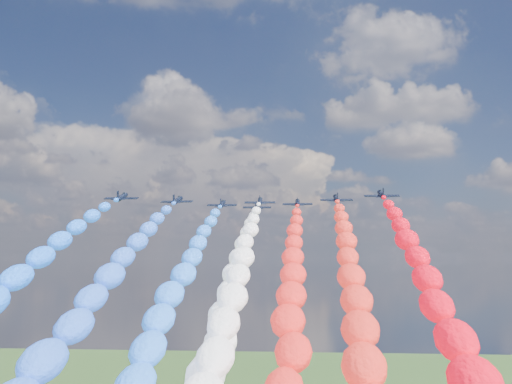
# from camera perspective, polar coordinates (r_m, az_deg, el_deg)

# --- Properties ---
(jet_0) EXTENTS (9.30, 12.36, 5.42)m
(jet_0) POSITION_cam_1_polar(r_m,az_deg,el_deg) (164.75, -12.38, -0.46)
(jet_0) COLOR black
(trail_0) EXTENTS (6.86, 119.54, 51.84)m
(trail_0) POSITION_cam_1_polar(r_m,az_deg,el_deg) (107.39, -22.47, -9.80)
(trail_0) COLOR blue
(jet_1) EXTENTS (9.03, 12.18, 5.42)m
(jet_1) POSITION_cam_1_polar(r_m,az_deg,el_deg) (171.46, -7.33, -0.77)
(jet_1) COLOR black
(trail_1) EXTENTS (6.86, 119.54, 51.84)m
(trail_1) POSITION_cam_1_polar(r_m,az_deg,el_deg) (111.94, -14.18, -9.91)
(trail_1) COLOR blue
(jet_2) EXTENTS (9.06, 12.19, 5.42)m
(jet_2) POSITION_cam_1_polar(r_m,az_deg,el_deg) (181.39, -3.16, -1.11)
(jet_2) COLOR black
(trail_2) EXTENTS (6.86, 119.54, 51.84)m
(trail_2) POSITION_cam_1_polar(r_m,az_deg,el_deg) (120.67, -7.32, -9.77)
(trail_2) COLOR blue
(jet_3) EXTENTS (9.35, 12.40, 5.42)m
(jet_3) POSITION_cam_1_polar(r_m,az_deg,el_deg) (172.79, 0.37, -0.86)
(jet_3) COLOR black
(trail_3) EXTENTS (6.86, 119.54, 51.84)m
(trail_3) POSITION_cam_1_polar(r_m,az_deg,el_deg) (111.45, -2.10, -10.11)
(trail_3) COLOR white
(jet_4) EXTENTS (9.45, 12.47, 5.42)m
(jet_4) POSITION_cam_1_polar(r_m,az_deg,el_deg) (189.31, 0.09, -1.34)
(jet_4) COLOR black
(trail_4) EXTENTS (6.86, 119.54, 51.84)m
(trail_4) POSITION_cam_1_polar(r_m,az_deg,el_deg) (128.02, -2.20, -9.61)
(trail_4) COLOR white
(jet_5) EXTENTS (8.78, 11.99, 5.42)m
(jet_5) POSITION_cam_1_polar(r_m,az_deg,el_deg) (178.30, 3.89, -1.02)
(jet_5) COLOR black
(trail_5) EXTENTS (6.86, 119.54, 51.84)m
(trail_5) POSITION_cam_1_polar(r_m,az_deg,el_deg) (116.70, 3.46, -9.93)
(trail_5) COLOR red
(jet_6) EXTENTS (9.03, 12.17, 5.42)m
(jet_6) POSITION_cam_1_polar(r_m,az_deg,el_deg) (166.78, 7.50, -0.62)
(jet_6) COLOR black
(trail_6) EXTENTS (6.86, 119.54, 51.84)m
(trail_6) POSITION_cam_1_polar(r_m,az_deg,el_deg) (105.24, 9.23, -10.27)
(trail_6) COLOR red
(jet_7) EXTENTS (8.81, 12.01, 5.42)m
(jet_7) POSITION_cam_1_polar(r_m,az_deg,el_deg) (157.77, 11.60, -0.22)
(jet_7) COLOR black
(trail_7) EXTENTS (6.86, 119.54, 51.84)m
(trail_7) POSITION_cam_1_polar(r_m,az_deg,el_deg) (96.81, 16.21, -10.46)
(trail_7) COLOR red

